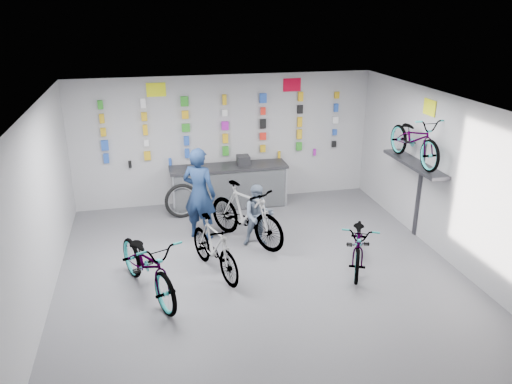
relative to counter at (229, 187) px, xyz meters
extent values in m
plane|color=#4E4E52|center=(0.00, -3.54, -0.49)|extent=(8.00, 8.00, 0.00)
plane|color=white|center=(0.00, -3.54, 2.51)|extent=(8.00, 8.00, 0.00)
plane|color=#B4B4B7|center=(0.00, 0.46, 1.01)|extent=(7.00, 0.00, 7.00)
plane|color=#B4B4B7|center=(0.00, -7.54, 1.01)|extent=(7.00, 0.00, 7.00)
plane|color=#B4B4B7|center=(-3.50, -3.54, 1.01)|extent=(0.00, 8.00, 8.00)
plane|color=#B4B4B7|center=(3.50, -3.54, 1.01)|extent=(0.00, 8.00, 8.00)
cube|color=black|center=(0.00, 0.01, -0.04)|extent=(2.60, 0.60, 0.90)
cube|color=silver|center=(0.00, -0.29, -0.01)|extent=(2.60, 0.02, 0.90)
cube|color=silver|center=(-1.30, -0.29, -0.01)|extent=(0.04, 0.04, 0.96)
cube|color=silver|center=(1.30, -0.29, -0.01)|extent=(0.04, 0.04, 0.96)
cube|color=black|center=(0.00, 0.01, 0.48)|extent=(2.70, 0.66, 0.06)
cube|color=blue|center=(-2.70, 0.39, 0.76)|extent=(0.11, 0.06, 0.22)
cube|color=gold|center=(-1.80, 0.39, 0.76)|extent=(0.15, 0.06, 0.20)
cube|color=blue|center=(-0.90, 0.39, 0.76)|extent=(0.11, 0.06, 0.22)
cube|color=#2E9325|center=(0.00, 0.39, 0.76)|extent=(0.14, 0.06, 0.22)
cube|color=gold|center=(0.90, 0.39, 0.76)|extent=(0.12, 0.06, 0.17)
cube|color=#2E9325|center=(1.80, 0.39, 0.76)|extent=(0.14, 0.06, 0.20)
cube|color=black|center=(2.70, 0.39, 0.76)|extent=(0.11, 0.06, 0.15)
cube|color=blue|center=(-2.70, 0.39, 1.06)|extent=(0.15, 0.06, 0.23)
cube|color=white|center=(-1.80, 0.39, 1.06)|extent=(0.10, 0.06, 0.15)
cube|color=blue|center=(-0.90, 0.39, 1.06)|extent=(0.12, 0.06, 0.21)
cube|color=gold|center=(0.00, 0.39, 1.06)|extent=(0.12, 0.06, 0.22)
cube|color=red|center=(0.90, 0.39, 1.06)|extent=(0.15, 0.06, 0.17)
cube|color=gold|center=(1.80, 0.39, 1.06)|extent=(0.12, 0.06, 0.23)
cube|color=blue|center=(2.70, 0.39, 1.06)|extent=(0.10, 0.06, 0.14)
cube|color=gold|center=(-2.70, 0.39, 1.36)|extent=(0.11, 0.06, 0.18)
cube|color=gold|center=(-1.80, 0.39, 1.36)|extent=(0.10, 0.06, 0.23)
cube|color=#2E9325|center=(-0.90, 0.39, 1.36)|extent=(0.18, 0.06, 0.18)
cube|color=#AE18AF|center=(0.00, 0.39, 1.36)|extent=(0.16, 0.06, 0.20)
cube|color=black|center=(0.90, 0.39, 1.36)|extent=(0.14, 0.06, 0.22)
cube|color=gold|center=(1.80, 0.39, 1.36)|extent=(0.11, 0.06, 0.23)
cube|color=white|center=(2.70, 0.39, 1.36)|extent=(0.14, 0.06, 0.16)
cube|color=gold|center=(-2.70, 0.39, 1.66)|extent=(0.10, 0.06, 0.20)
cube|color=gold|center=(-1.80, 0.39, 1.66)|extent=(0.13, 0.06, 0.19)
cube|color=gold|center=(-0.90, 0.39, 1.66)|extent=(0.15, 0.06, 0.18)
cube|color=white|center=(0.00, 0.39, 1.66)|extent=(0.12, 0.06, 0.14)
cube|color=red|center=(0.90, 0.39, 1.66)|extent=(0.11, 0.06, 0.17)
cube|color=black|center=(1.80, 0.39, 1.66)|extent=(0.13, 0.06, 0.20)
cube|color=blue|center=(2.70, 0.39, 1.66)|extent=(0.10, 0.06, 0.20)
cube|color=#2E9325|center=(-2.70, 0.39, 1.96)|extent=(0.11, 0.06, 0.19)
cube|color=white|center=(-1.80, 0.39, 1.96)|extent=(0.11, 0.06, 0.21)
cube|color=#2E9325|center=(-0.90, 0.39, 1.96)|extent=(0.17, 0.06, 0.22)
cube|color=gold|center=(0.00, 0.39, 1.96)|extent=(0.09, 0.06, 0.23)
cube|color=blue|center=(0.90, 0.39, 1.96)|extent=(0.16, 0.06, 0.22)
cube|color=gold|center=(1.80, 0.39, 1.96)|extent=(0.12, 0.06, 0.22)
cube|color=gold|center=(2.70, 0.39, 1.96)|extent=(0.11, 0.06, 0.16)
cylinder|color=black|center=(-2.20, 0.37, 0.59)|extent=(0.07, 0.07, 0.16)
cylinder|color=blue|center=(-1.30, 0.37, 0.59)|extent=(0.07, 0.07, 0.16)
cylinder|color=white|center=(0.40, 0.37, 0.59)|extent=(0.07, 0.07, 0.16)
cylinder|color=gold|center=(1.30, 0.37, 0.59)|extent=(0.07, 0.07, 0.16)
cylinder|color=#AE18AF|center=(2.20, 0.37, 0.59)|extent=(0.07, 0.07, 0.16)
cube|color=#333338|center=(3.30, -2.34, 1.06)|extent=(0.38, 1.90, 0.06)
cube|color=#333338|center=(3.48, -2.34, 0.51)|extent=(0.04, 0.10, 2.00)
cube|color=#F5FF16|center=(-1.50, 0.44, 2.23)|extent=(0.42, 0.02, 0.30)
cube|color=red|center=(1.60, 0.44, 2.23)|extent=(0.42, 0.02, 0.30)
cube|color=#F5FF16|center=(3.48, -2.34, 2.16)|extent=(0.02, 0.40, 0.30)
imported|color=gray|center=(-1.93, -3.43, 0.06)|extent=(1.45, 2.22, 1.10)
imported|color=gray|center=(-0.78, -2.99, 0.03)|extent=(1.01, 1.78, 1.03)
imported|color=gray|center=(1.79, -3.33, -0.01)|extent=(1.32, 1.90, 0.95)
imported|color=gray|center=(0.01, -1.90, 0.12)|extent=(1.58, 1.99, 1.21)
imported|color=gray|center=(3.25, -2.34, 1.57)|extent=(0.63, 1.80, 0.95)
imported|color=#132548|center=(-0.85, -1.49, 0.46)|extent=(0.83, 0.76, 1.90)
imported|color=slate|center=(0.22, -2.07, 0.14)|extent=(0.66, 0.54, 1.25)
torus|color=black|center=(-1.13, -0.37, -0.10)|extent=(0.79, 0.28, 0.77)
torus|color=silver|center=(-1.13, -0.37, -0.10)|extent=(0.64, 0.19, 0.63)
cube|color=black|center=(0.34, 0.01, 0.62)|extent=(0.28, 0.30, 0.22)
camera|label=1|loc=(-1.80, -10.76, 4.02)|focal=35.00mm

